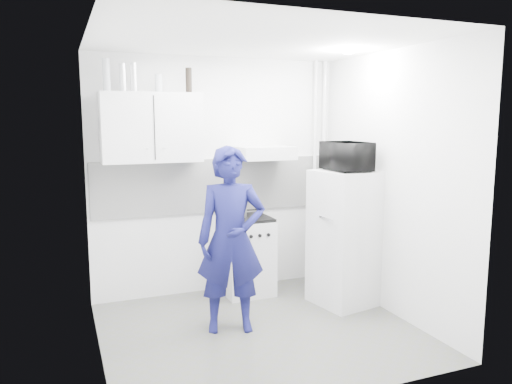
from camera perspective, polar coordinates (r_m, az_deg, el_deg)
name	(u,v)px	position (r m, az deg, el deg)	size (l,w,h in m)	color
floor	(259,331)	(4.78, 0.40, -15.56)	(2.80, 2.80, 0.00)	#535353
ceiling	(260,40)	(4.42, 0.44, 16.98)	(2.80, 2.80, 0.00)	white
wall_back	(217,177)	(5.58, -4.43, 1.78)	(2.80, 2.80, 0.00)	silver
wall_left	(94,201)	(4.10, -18.00, -0.99)	(2.60, 2.60, 0.00)	silver
wall_right	(391,184)	(5.11, 15.13, 0.90)	(2.60, 2.60, 0.00)	silver
person	(231,240)	(4.55, -2.86, -5.48)	(0.62, 0.41, 1.70)	#12144B
stove	(247,256)	(5.60, -1.09, -7.38)	(0.52, 0.52, 0.84)	silver
fridge	(345,238)	(5.32, 10.12, -5.17)	(0.58, 0.58, 1.41)	silver
stove_top	(246,218)	(5.50, -1.10, -3.01)	(0.50, 0.50, 0.03)	black
saucepan	(240,213)	(5.49, -1.89, -2.41)	(0.16, 0.16, 0.09)	silver
microwave	(347,156)	(5.18, 10.36, 4.03)	(0.36, 0.53, 0.29)	black
bottle_a	(106,75)	(5.16, -16.73, 12.68)	(0.07, 0.07, 0.32)	#B2B7BC
bottle_b	(123,78)	(5.18, -14.98, 12.51)	(0.07, 0.07, 0.27)	silver
bottle_c	(134,78)	(5.19, -13.80, 12.59)	(0.07, 0.07, 0.28)	silver
canister_a	(159,83)	(5.23, -11.07, 12.08)	(0.07, 0.07, 0.18)	#B2B7BC
bottle_e	(189,81)	(5.30, -7.70, 12.51)	(0.06, 0.06, 0.26)	black
upper_cabinet	(151,128)	(5.20, -11.89, 7.22)	(1.00, 0.35, 0.70)	silver
range_hood	(263,153)	(5.48, 0.84, 4.51)	(0.60, 0.50, 0.14)	silver
backsplash	(218,186)	(5.58, -4.37, 0.74)	(2.74, 0.03, 0.60)	white
pipe_a	(323,173)	(6.03, 7.70, 2.21)	(0.05, 0.05, 2.60)	silver
pipe_b	(314,173)	(5.97, 6.69, 2.17)	(0.04, 0.04, 2.60)	silver
ceiling_spot_fixture	(348,52)	(5.04, 10.51, 15.43)	(0.10, 0.10, 0.02)	white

